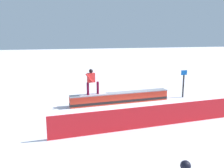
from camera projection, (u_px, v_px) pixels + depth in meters
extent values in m
plane|color=white|center=(120.00, 103.00, 13.71)|extent=(120.00, 120.00, 0.00)
cube|color=red|center=(120.00, 98.00, 13.65)|extent=(5.91, 0.68, 0.59)
cube|color=#252424|center=(120.00, 100.00, 13.68)|extent=(5.92, 0.69, 0.14)
cube|color=gray|center=(120.00, 93.00, 13.59)|extent=(5.92, 0.74, 0.04)
cube|color=silver|center=(93.00, 94.00, 13.08)|extent=(1.59, 0.54, 0.01)
cylinder|color=maroon|center=(88.00, 89.00, 12.88)|extent=(0.16, 0.16, 0.70)
cylinder|color=maroon|center=(98.00, 88.00, 13.13)|extent=(0.16, 0.16, 0.70)
cube|color=red|center=(91.00, 78.00, 12.85)|extent=(0.43, 0.30, 0.52)
sphere|color=black|center=(91.00, 71.00, 12.77)|extent=(0.22, 0.22, 0.22)
cylinder|color=red|center=(89.00, 78.00, 12.62)|extent=(0.40, 0.15, 0.50)
cylinder|color=red|center=(92.00, 77.00, 13.03)|extent=(0.17, 0.11, 0.56)
cube|color=red|center=(149.00, 117.00, 9.97)|extent=(8.48, 0.32, 0.94)
sphere|color=black|center=(186.00, 166.00, 4.40)|extent=(0.20, 0.20, 0.20)
cylinder|color=#262628|center=(183.00, 86.00, 14.85)|extent=(0.10, 0.10, 1.44)
cube|color=blue|center=(184.00, 73.00, 14.68)|extent=(0.40, 0.04, 0.30)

